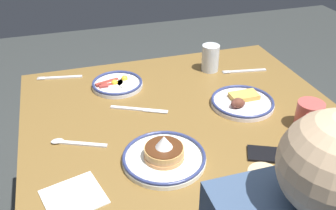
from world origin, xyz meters
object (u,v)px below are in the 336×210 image
coffee_mug (309,115)px  drinking_glass (210,59)px  plate_center_pancakes (117,84)px  butter_knife (139,109)px  fork_far (244,71)px  fork_near (60,77)px  plate_near_main (242,102)px  tea_spoon (71,143)px  cell_phone (272,155)px  plate_far_companion (164,156)px  paper_napkin (74,197)px

coffee_mug → drinking_glass: drinking_glass is taller
plate_center_pancakes → butter_knife: 0.20m
plate_center_pancakes → butter_knife: (-0.04, 0.20, -0.01)m
coffee_mug → fork_far: (0.01, -0.44, -0.05)m
coffee_mug → fork_near: size_ratio=0.56×
plate_near_main → plate_center_pancakes: plate_near_main is taller
plate_center_pancakes → fork_far: (-0.54, 0.03, -0.01)m
fork_near → tea_spoon: bearing=90.9°
coffee_mug → butter_knife: bearing=-27.8°
coffee_mug → cell_phone: size_ratio=0.72×
coffee_mug → fork_far: size_ratio=0.54×
plate_near_main → plate_far_companion: (0.36, 0.22, 0.01)m
plate_near_main → coffee_mug: (-0.15, 0.19, 0.03)m
plate_far_companion → fork_near: bearing=-67.4°
tea_spoon → drinking_glass: bearing=-150.3°
plate_far_companion → butter_knife: bearing=-88.9°
plate_near_main → fork_far: bearing=-118.7°
plate_near_main → plate_far_companion: plate_far_companion is taller
paper_napkin → coffee_mug: bearing=-172.9°
plate_center_pancakes → paper_napkin: size_ratio=1.35×
plate_center_pancakes → fork_far: size_ratio=1.05×
drinking_glass → plate_far_companion: bearing=55.2°
cell_phone → fork_near: cell_phone is taller
plate_far_companion → fork_far: (-0.50, -0.46, -0.02)m
plate_near_main → tea_spoon: bearing=4.5°
cell_phone → paper_napkin: cell_phone is taller
fork_far → coffee_mug: bearing=91.3°
fork_near → butter_knife: size_ratio=0.94×
drinking_glass → tea_spoon: drinking_glass is taller
butter_knife → drinking_glass: bearing=-148.6°
fork_far → tea_spoon: bearing=21.4°
plate_near_main → fork_near: size_ratio=1.26×
plate_center_pancakes → coffee_mug: coffee_mug is taller
paper_napkin → drinking_glass: bearing=-136.9°
butter_knife → tea_spoon: bearing=27.2°
drinking_glass → plate_near_main: bearing=90.0°
cell_phone → paper_napkin: 0.59m
plate_near_main → butter_knife: 0.38m
paper_napkin → tea_spoon: size_ratio=0.88×
plate_far_companion → fork_near: (0.26, -0.64, -0.02)m
coffee_mug → tea_spoon: 0.78m
plate_far_companion → tea_spoon: size_ratio=1.47×
plate_near_main → paper_napkin: (0.63, 0.29, -0.01)m
plate_near_main → fork_far: plate_near_main is taller
coffee_mug → fork_near: coffee_mug is taller
drinking_glass → fork_near: drinking_glass is taller
cell_phone → paper_napkin: size_ratio=0.96×
plate_center_pancakes → plate_near_main: bearing=146.0°
paper_napkin → fork_far: size_ratio=0.78×
fork_near → tea_spoon: tea_spoon is taller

